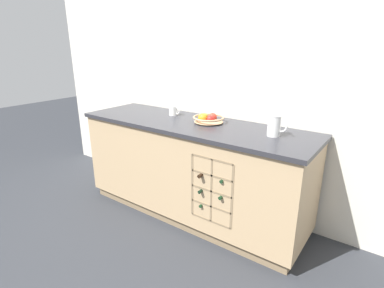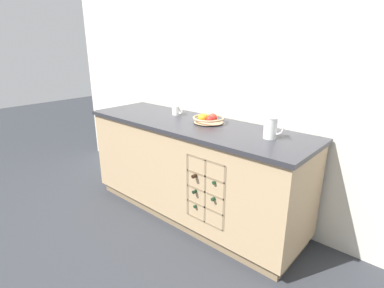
{
  "view_description": "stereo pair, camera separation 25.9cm",
  "coord_description": "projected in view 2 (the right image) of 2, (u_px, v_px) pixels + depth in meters",
  "views": [
    {
      "loc": [
        1.53,
        -2.12,
        1.61
      ],
      "look_at": [
        0.0,
        0.0,
        0.72
      ],
      "focal_mm": 28.0,
      "sensor_mm": 36.0,
      "label": 1
    },
    {
      "loc": [
        1.73,
        -1.95,
        1.61
      ],
      "look_at": [
        0.0,
        0.0,
        0.72
      ],
      "focal_mm": 28.0,
      "sensor_mm": 36.0,
      "label": 2
    }
  ],
  "objects": [
    {
      "name": "ceramic_mug",
      "position": [
        177.0,
        110.0,
        2.97
      ],
      "size": [
        0.12,
        0.08,
        0.1
      ],
      "color": "white",
      "rests_on": "kitchen_island"
    },
    {
      "name": "white_pitcher",
      "position": [
        271.0,
        127.0,
        2.22
      ],
      "size": [
        0.16,
        0.1,
        0.16
      ],
      "color": "white",
      "rests_on": "kitchen_island"
    },
    {
      "name": "ground_plane",
      "position": [
        192.0,
        212.0,
        2.99
      ],
      "size": [
        14.0,
        14.0,
        0.0
      ],
      "primitive_type": "plane",
      "color": "#2D3035"
    },
    {
      "name": "fruit_bowl",
      "position": [
        208.0,
        119.0,
        2.66
      ],
      "size": [
        0.28,
        0.28,
        0.09
      ],
      "color": "tan",
      "rests_on": "kitchen_island"
    },
    {
      "name": "kitchen_island",
      "position": [
        192.0,
        169.0,
        2.83
      ],
      "size": [
        2.22,
        0.7,
        0.93
      ],
      "color": "#8B7354",
      "rests_on": "ground_plane"
    },
    {
      "name": "back_wall",
      "position": [
        219.0,
        79.0,
        2.86
      ],
      "size": [
        4.58,
        0.06,
        2.55
      ],
      "primitive_type": "cube",
      "color": "silver",
      "rests_on": "ground_plane"
    }
  ]
}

